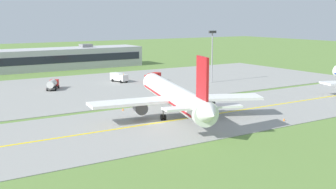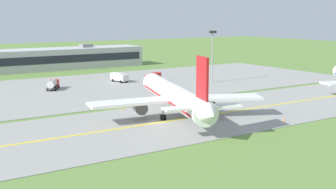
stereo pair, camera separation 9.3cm
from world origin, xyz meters
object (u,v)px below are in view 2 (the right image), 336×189
Objects in this scene: airplane_lead at (175,96)px; service_truck_fuel at (153,77)px; service_truck_baggage at (53,84)px; service_truck_pushback at (119,77)px; apron_light_mast at (212,50)px.

service_truck_fuel is at bearing 64.44° from airplane_lead.
service_truck_baggage reaches higher than service_truck_pushback.
apron_light_mast is at bearing -34.80° from service_truck_pushback.
service_truck_baggage is at bearing 174.97° from service_truck_fuel.
service_truck_fuel is at bearing 144.31° from apron_light_mast.
service_truck_pushback is at bearing 145.20° from apron_light_mast.
service_truck_baggage is 1.00× the size of service_truck_fuel.
airplane_lead is at bearing -115.56° from service_truck_fuel.
airplane_lead is at bearing -77.83° from service_truck_baggage.
service_truck_baggage is 0.42× the size of apron_light_mast.
service_truck_fuel is (28.41, -2.50, -0.00)m from service_truck_baggage.
airplane_lead is 46.91m from service_truck_pushback.
apron_light_mast is (21.75, -15.12, 7.79)m from service_truck_pushback.
apron_light_mast reaches higher than airplane_lead.
apron_light_mast reaches higher than service_truck_fuel.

